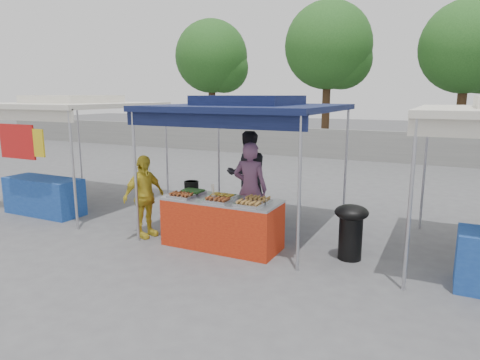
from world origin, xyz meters
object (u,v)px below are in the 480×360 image
at_px(vendor_table, 222,223).
at_px(wok_burner, 351,227).
at_px(cooking_pot, 191,185).
at_px(vendor_woman, 250,189).
at_px(helper_man, 248,174).
at_px(customer_person, 144,196).

bearing_deg(vendor_table, wok_burner, 11.06).
height_order(vendor_table, cooking_pot, cooking_pot).
xyz_separation_m(vendor_woman, helper_man, (-0.60, 1.16, 0.04)).
xyz_separation_m(cooking_pot, customer_person, (-0.68, -0.54, -0.17)).
bearing_deg(customer_person, vendor_table, -72.22).
height_order(vendor_woman, customer_person, vendor_woman).
xyz_separation_m(vendor_table, vendor_woman, (0.16, 0.80, 0.45)).
bearing_deg(vendor_table, helper_man, 102.66).
bearing_deg(wok_burner, vendor_woman, 176.73).
relative_size(wok_burner, customer_person, 0.59).
bearing_deg(vendor_woman, customer_person, 23.02).
height_order(vendor_table, wok_burner, wok_burner).
distance_m(cooking_pot, customer_person, 0.88).
bearing_deg(customer_person, wok_burner, -69.12).
bearing_deg(vendor_table, customer_person, -174.27).
xyz_separation_m(wok_burner, customer_person, (-3.64, -0.56, 0.23)).
relative_size(vendor_table, helper_man, 1.09).
relative_size(vendor_table, vendor_woman, 1.14).
bearing_deg(helper_man, vendor_table, 65.69).
relative_size(wok_burner, vendor_woman, 0.51).
bearing_deg(wok_burner, customer_person, -163.19).
xyz_separation_m(vendor_table, wok_burner, (2.10, 0.41, 0.10)).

